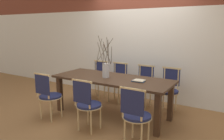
# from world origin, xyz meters

# --- Properties ---
(ground_plane) EXTENTS (16.00, 16.00, 0.00)m
(ground_plane) POSITION_xyz_m (0.00, 0.00, 0.00)
(ground_plane) COLOR olive
(wall_rear) EXTENTS (12.00, 0.06, 3.20)m
(wall_rear) POSITION_xyz_m (0.00, 1.31, 1.60)
(wall_rear) COLOR silver
(wall_rear) RESTS_ON ground_plane
(dining_table) EXTENTS (2.30, 0.90, 0.76)m
(dining_table) POSITION_xyz_m (0.00, 0.00, 0.65)
(dining_table) COLOR #422B1C
(dining_table) RESTS_ON ground_plane
(chair_near_leftend) EXTENTS (0.43, 0.43, 0.90)m
(chair_near_leftend) POSITION_xyz_m (-0.90, -0.78, 0.49)
(chair_near_leftend) COLOR #1E234C
(chair_near_leftend) RESTS_ON ground_plane
(chair_near_left) EXTENTS (0.43, 0.43, 0.90)m
(chair_near_left) POSITION_xyz_m (0.00, -0.78, 0.49)
(chair_near_left) COLOR #1E234C
(chair_near_left) RESTS_ON ground_plane
(chair_near_center) EXTENTS (0.43, 0.43, 0.90)m
(chair_near_center) POSITION_xyz_m (0.87, -0.78, 0.49)
(chair_near_center) COLOR #1E234C
(chair_near_center) RESTS_ON ground_plane
(chair_far_leftend) EXTENTS (0.43, 0.43, 0.90)m
(chair_far_leftend) POSITION_xyz_m (-0.87, 0.78, 0.49)
(chair_far_leftend) COLOR #1E234C
(chair_far_leftend) RESTS_ON ground_plane
(chair_far_left) EXTENTS (0.43, 0.43, 0.90)m
(chair_far_left) POSITION_xyz_m (-0.32, 0.78, 0.49)
(chair_far_left) COLOR #1E234C
(chair_far_left) RESTS_ON ground_plane
(chair_far_center) EXTENTS (0.43, 0.43, 0.90)m
(chair_far_center) POSITION_xyz_m (0.32, 0.78, 0.49)
(chair_far_center) COLOR #1E234C
(chair_far_center) RESTS_ON ground_plane
(chair_far_right) EXTENTS (0.43, 0.43, 0.90)m
(chair_far_right) POSITION_xyz_m (0.88, 0.78, 0.49)
(chair_far_right) COLOR #1E234C
(chair_far_right) RESTS_ON ground_plane
(vase_centerpiece) EXTENTS (0.39, 0.40, 0.80)m
(vase_centerpiece) POSITION_xyz_m (-0.11, -0.04, 0.91)
(vase_centerpiece) COLOR silver
(vase_centerpiece) RESTS_ON dining_table
(book_stack) EXTENTS (0.23, 0.17, 0.03)m
(book_stack) POSITION_xyz_m (0.56, -0.00, 0.77)
(book_stack) COLOR #234C8C
(book_stack) RESTS_ON dining_table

